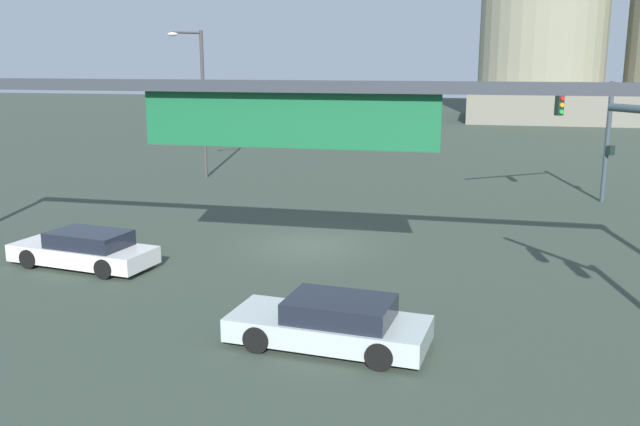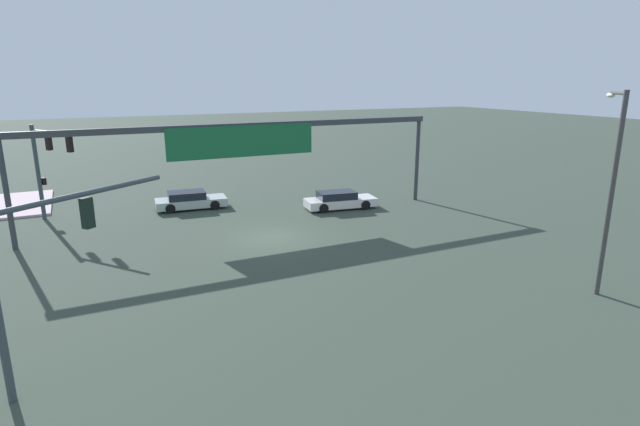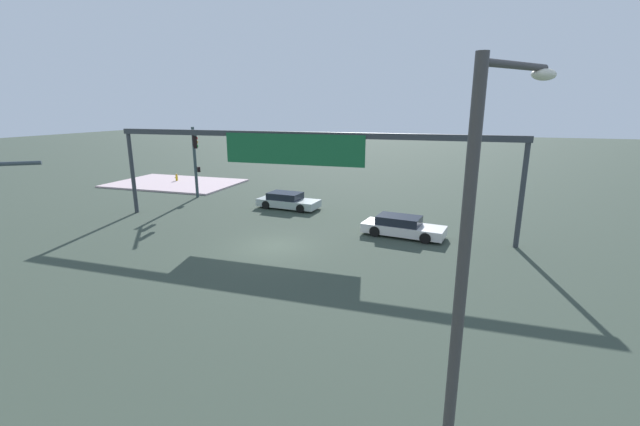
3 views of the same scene
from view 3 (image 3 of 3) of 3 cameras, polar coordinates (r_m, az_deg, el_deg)
The scene contains 8 objects.
ground_plane at distance 23.06m, azimuth -6.43°, elevation -4.63°, with size 205.12×205.12×0.00m, color #344035.
sidewalk_corner at distance 44.30m, azimuth -19.38°, elevation 3.92°, with size 12.39×8.09×0.15m, color #C5ABB1.
traffic_signal_opposite_side at distance 35.40m, azimuth -16.94°, elevation 8.09°, with size 2.98×4.12×5.96m.
streetlamp_curved_arm at distance 7.38m, azimuth 20.06°, elevation -8.23°, with size 1.46×1.78×8.25m.
overhead_sign_gantry at distance 25.60m, azimuth -3.25°, elevation 9.19°, with size 25.98×0.43×6.07m.
sedan_car_approaching at distance 25.10m, azimuth 11.32°, elevation -1.87°, with size 5.04×2.47×1.21m.
sedan_car_waiting_far at distance 31.57m, azimuth -4.52°, elevation 1.69°, with size 4.87×2.33×1.21m.
fire_hydrant_on_curb at distance 45.37m, azimuth -19.26°, elevation 4.68°, with size 0.33×0.22×0.71m.
Camera 3 is at (-9.08, 19.84, 7.45)m, focal length 23.08 mm.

